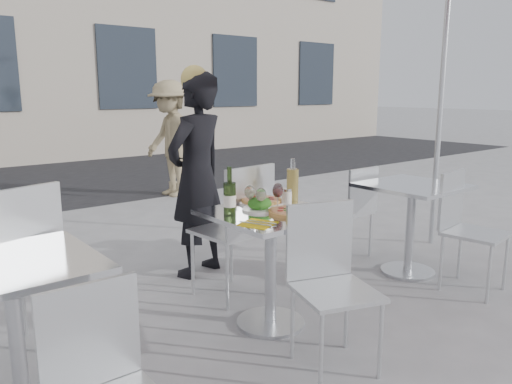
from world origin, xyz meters
TOP-DOWN VIEW (x-y plane):
  - ground at (0.00, 0.00)m, footprint 80.00×80.00m
  - street_asphalt at (0.00, 6.50)m, footprint 24.00×5.00m
  - main_table at (0.00, 0.00)m, footprint 0.72×0.72m
  - side_table_left at (-1.50, 0.00)m, footprint 0.72×0.72m
  - side_table_right at (1.50, 0.00)m, footprint 0.72×0.72m
  - chair_far at (0.09, 0.45)m, footprint 0.49×0.50m
  - chair_near at (-0.04, -0.53)m, footprint 0.51×0.52m
  - side_chair_lfar at (-1.39, 0.48)m, footprint 0.56×0.57m
  - side_chair_lnear at (-1.38, -0.71)m, footprint 0.38×0.39m
  - side_chair_rfar at (1.43, 0.54)m, footprint 0.38×0.40m
  - side_chair_rnear at (1.55, -0.43)m, footprint 0.46×0.47m
  - woman_diner at (0.14, 1.09)m, footprint 0.69×0.55m
  - pedestrian_b at (1.55, 4.02)m, footprint 0.69×1.10m
  - pizza_near at (0.08, -0.12)m, footprint 0.30×0.30m
  - pizza_far at (0.10, 0.21)m, footprint 0.31×0.31m
  - salad_plate at (-0.04, 0.07)m, footprint 0.22×0.22m
  - wine_bottle at (-0.26, 0.08)m, footprint 0.07×0.08m
  - carafe at (0.31, 0.14)m, footprint 0.08×0.08m
  - sugar_shaker at (0.20, 0.08)m, footprint 0.06×0.06m
  - wineglass_white_a at (-0.07, 0.01)m, footprint 0.07×0.07m
  - wineglass_white_b at (-0.08, 0.12)m, footprint 0.07×0.07m
  - wineglass_red_a at (0.11, 0.07)m, footprint 0.07×0.07m
  - wineglass_red_b at (0.08, 0.03)m, footprint 0.07×0.07m
  - napkin_left at (-0.25, -0.18)m, footprint 0.24×0.24m
  - napkin_right at (0.24, -0.26)m, footprint 0.25×0.25m

SIDE VIEW (x-z plane):
  - ground at x=0.00m, z-range 0.00..0.00m
  - street_asphalt at x=0.00m, z-range 0.00..0.00m
  - side_chair_lnear at x=-1.38m, z-range 0.07..0.89m
  - side_chair_rfar at x=1.43m, z-range 0.08..0.91m
  - chair_near at x=-0.04m, z-range 0.08..0.97m
  - side_chair_rnear at x=1.55m, z-range 0.08..0.97m
  - main_table at x=0.00m, z-range 0.16..0.91m
  - side_table_left at x=-1.50m, z-range 0.16..0.91m
  - side_table_right at x=1.50m, z-range 0.16..0.91m
  - chair_far at x=0.09m, z-range 0.09..1.07m
  - side_chair_lfar at x=-1.39m, z-range 0.09..1.10m
  - napkin_left at x=-0.25m, z-range 0.75..0.76m
  - napkin_right at x=0.24m, z-range 0.75..0.76m
  - pizza_near at x=0.08m, z-range 0.75..0.77m
  - pizza_far at x=0.10m, z-range 0.75..0.78m
  - salad_plate at x=-0.04m, z-range 0.74..0.83m
  - sugar_shaker at x=0.20m, z-range 0.75..0.86m
  - woman_diner at x=0.14m, z-range 0.00..1.63m
  - pedestrian_b at x=1.55m, z-range 0.00..1.64m
  - wineglass_white_a at x=-0.07m, z-range 0.78..0.94m
  - wineglass_white_b at x=-0.08m, z-range 0.78..0.94m
  - wineglass_red_a at x=0.11m, z-range 0.78..0.94m
  - wineglass_red_b at x=0.08m, z-range 0.78..0.94m
  - wine_bottle at x=-0.26m, z-range 0.72..1.01m
  - carafe at x=0.31m, z-range 0.72..1.01m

